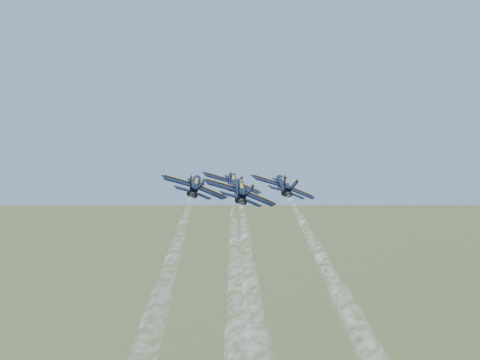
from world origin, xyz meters
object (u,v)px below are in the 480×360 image
(jet_left, at_px, (195,186))
(jet_slot, at_px, (240,191))
(jet_lead, at_px, (232,182))
(jet_right, at_px, (283,185))

(jet_left, bearing_deg, jet_slot, -54.34)
(jet_lead, distance_m, jet_slot, 22.86)
(jet_lead, distance_m, jet_right, 14.88)
(jet_right, xyz_separation_m, jet_slot, (-4.75, -14.27, 0.00))
(jet_lead, height_order, jet_slot, same)
(jet_lead, relative_size, jet_right, 1.00)
(jet_lead, bearing_deg, jet_right, -47.74)
(jet_right, height_order, jet_slot, same)
(jet_left, height_order, jet_slot, same)
(jet_lead, relative_size, jet_left, 1.00)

